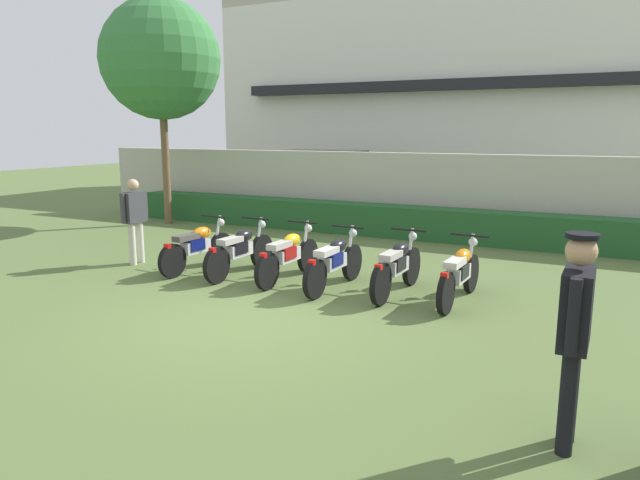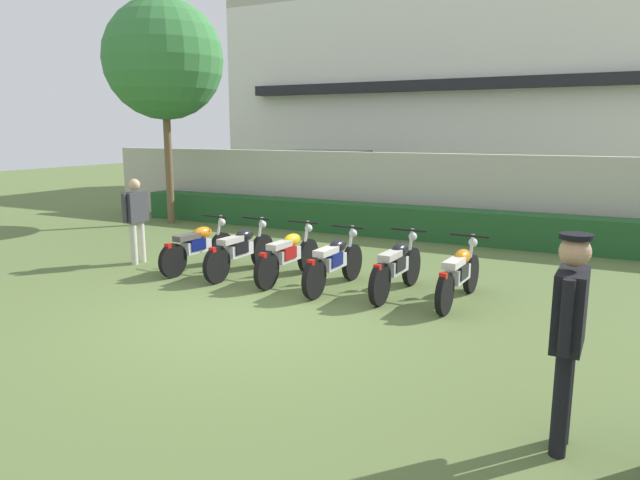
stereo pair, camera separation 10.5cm
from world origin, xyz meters
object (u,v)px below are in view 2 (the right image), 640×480
object	(u,v)px
motorcycle_in_row_1	(240,250)
motorcycle_in_row_4	(396,266)
motorcycle_in_row_0	(198,246)
motorcycle_in_row_2	(288,255)
motorcycle_in_row_5	(459,274)
inspector_person	(136,214)
tree_near_inspector	(164,60)
officer_0	(569,324)
parked_car	(329,180)
motorcycle_in_row_3	(334,262)

from	to	relation	value
motorcycle_in_row_1	motorcycle_in_row_4	size ratio (longest dim) A/B	1.01
motorcycle_in_row_0	motorcycle_in_row_2	bearing A→B (deg)	-81.88
motorcycle_in_row_5	inspector_person	xyz separation A→B (m)	(-6.16, -0.21, 0.52)
motorcycle_in_row_2	motorcycle_in_row_5	size ratio (longest dim) A/B	1.01
tree_near_inspector	motorcycle_in_row_1	size ratio (longest dim) A/B	3.03
motorcycle_in_row_2	officer_0	size ratio (longest dim) A/B	1.10
parked_car	motorcycle_in_row_4	size ratio (longest dim) A/B	2.35
motorcycle_in_row_2	motorcycle_in_row_4	size ratio (longest dim) A/B	1.00
parked_car	motorcycle_in_row_4	bearing A→B (deg)	-59.70
tree_near_inspector	motorcycle_in_row_2	size ratio (longest dim) A/B	3.06
parked_car	motorcycle_in_row_4	world-z (taller)	parked_car
motorcycle_in_row_1	motorcycle_in_row_4	distance (m)	2.90
motorcycle_in_row_1	officer_0	xyz separation A→B (m)	(5.58, -3.56, 0.61)
motorcycle_in_row_5	motorcycle_in_row_3	bearing A→B (deg)	97.11
parked_car	motorcycle_in_row_3	xyz separation A→B (m)	(4.40, -8.77, -0.48)
motorcycle_in_row_1	motorcycle_in_row_3	world-z (taller)	motorcycle_in_row_1
inspector_person	tree_near_inspector	bearing A→B (deg)	124.04
motorcycle_in_row_1	officer_0	size ratio (longest dim) A/B	1.11
parked_car	motorcycle_in_row_5	bearing A→B (deg)	-55.29
parked_car	motorcycle_in_row_1	world-z (taller)	parked_car
parked_car	motorcycle_in_row_1	bearing A→B (deg)	-75.63
motorcycle_in_row_4	motorcycle_in_row_0	bearing A→B (deg)	94.37
motorcycle_in_row_5	officer_0	size ratio (longest dim) A/B	1.08
tree_near_inspector	motorcycle_in_row_1	bearing A→B (deg)	-37.97
motorcycle_in_row_3	motorcycle_in_row_1	bearing A→B (deg)	90.00
motorcycle_in_row_2	motorcycle_in_row_5	distance (m)	2.92
motorcycle_in_row_2	inspector_person	world-z (taller)	inspector_person
motorcycle_in_row_0	motorcycle_in_row_5	distance (m)	4.77
motorcycle_in_row_1	inspector_person	bearing A→B (deg)	96.07
motorcycle_in_row_1	officer_0	world-z (taller)	officer_0
motorcycle_in_row_0	motorcycle_in_row_5	bearing A→B (deg)	-83.74
tree_near_inspector	motorcycle_in_row_4	xyz separation A→B (m)	(7.95, -3.88, -3.91)
motorcycle_in_row_5	officer_0	xyz separation A→B (m)	(1.71, -3.62, 0.61)
motorcycle_in_row_1	inspector_person	xyz separation A→B (m)	(-2.29, -0.15, 0.51)
motorcycle_in_row_2	parked_car	bearing A→B (deg)	23.92
motorcycle_in_row_2	motorcycle_in_row_1	bearing A→B (deg)	94.71
inspector_person	motorcycle_in_row_4	bearing A→B (deg)	2.30
motorcycle_in_row_2	motorcycle_in_row_3	bearing A→B (deg)	-95.35
motorcycle_in_row_0	motorcycle_in_row_1	distance (m)	0.90
motorcycle_in_row_2	motorcycle_in_row_0	bearing A→B (deg)	95.37
motorcycle_in_row_5	motorcycle_in_row_4	bearing A→B (deg)	93.30
motorcycle_in_row_1	motorcycle_in_row_2	size ratio (longest dim) A/B	1.01
motorcycle_in_row_2	inspector_person	size ratio (longest dim) A/B	1.19
parked_car	motorcycle_in_row_0	bearing A→B (deg)	-81.28
motorcycle_in_row_3	motorcycle_in_row_5	xyz separation A→B (m)	(1.99, 0.13, -0.00)
parked_car	motorcycle_in_row_3	size ratio (longest dim) A/B	2.35
parked_car	motorcycle_in_row_1	size ratio (longest dim) A/B	2.32
parked_car	officer_0	bearing A→B (deg)	-58.34
motorcycle_in_row_5	inspector_person	distance (m)	6.18
motorcycle_in_row_4	inspector_person	distance (m)	5.21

